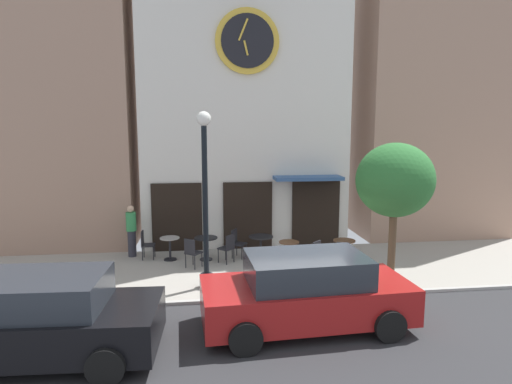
% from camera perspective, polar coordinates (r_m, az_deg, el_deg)
% --- Properties ---
extents(ground_plane, '(28.15, 10.54, 0.13)m').
position_cam_1_polar(ground_plane, '(10.39, 7.37, -15.17)').
color(ground_plane, '#9E998E').
extents(clock_building, '(7.14, 3.56, 11.67)m').
position_cam_1_polar(clock_building, '(15.78, -1.60, 15.35)').
color(clock_building, silver).
rests_on(clock_building, ground_plane).
extents(neighbor_building_left, '(6.15, 3.62, 11.63)m').
position_cam_1_polar(neighbor_building_left, '(17.23, -26.22, 13.27)').
color(neighbor_building_left, '#9E7A66').
rests_on(neighbor_building_left, ground_plane).
extents(neighbor_building_right, '(5.56, 3.52, 11.15)m').
position_cam_1_polar(neighbor_building_right, '(18.47, 21.61, 12.43)').
color(neighbor_building_right, '#9E7A66').
rests_on(neighbor_building_right, ground_plane).
extents(street_lamp, '(0.36, 0.36, 4.53)m').
position_cam_1_polar(street_lamp, '(11.06, -6.71, -1.10)').
color(street_lamp, black).
rests_on(street_lamp, ground_plane).
extents(street_tree, '(2.04, 1.84, 3.75)m').
position_cam_1_polar(street_tree, '(11.81, 17.85, 1.42)').
color(street_tree, brown).
rests_on(street_tree, ground_plane).
extents(cafe_table_near_curb, '(0.61, 0.61, 0.72)m').
position_cam_1_polar(cafe_table_near_curb, '(13.93, -11.28, -6.89)').
color(cafe_table_near_curb, black).
rests_on(cafe_table_near_curb, ground_plane).
extents(cafe_table_center_right, '(0.73, 0.73, 0.72)m').
position_cam_1_polar(cafe_table_center_right, '(13.74, -6.62, -6.79)').
color(cafe_table_center_right, black).
rests_on(cafe_table_center_right, ground_plane).
extents(cafe_table_rightmost, '(0.76, 0.76, 0.75)m').
position_cam_1_polar(cafe_table_rightmost, '(13.68, 0.65, -6.67)').
color(cafe_table_rightmost, black).
rests_on(cafe_table_rightmost, ground_plane).
extents(cafe_table_center, '(0.60, 0.60, 0.77)m').
position_cam_1_polar(cafe_table_center, '(13.05, 4.37, -7.68)').
color(cafe_table_center, black).
rests_on(cafe_table_center, ground_plane).
extents(cafe_table_center_left, '(0.67, 0.67, 0.74)m').
position_cam_1_polar(cafe_table_center_left, '(13.56, 11.54, -7.18)').
color(cafe_table_center_left, black).
rests_on(cafe_table_center_left, ground_plane).
extents(cafe_chair_near_lamp, '(0.57, 0.57, 0.90)m').
position_cam_1_polar(cafe_chair_near_lamp, '(13.37, -3.71, -7.15)').
color(cafe_chair_near_lamp, black).
rests_on(cafe_chair_near_lamp, ground_plane).
extents(cafe_chair_corner, '(0.56, 0.56, 0.90)m').
position_cam_1_polar(cafe_chair_corner, '(13.00, -8.45, -7.67)').
color(cafe_chair_corner, black).
rests_on(cafe_chair_corner, ground_plane).
extents(cafe_chair_right_end, '(0.53, 0.53, 0.90)m').
position_cam_1_polar(cafe_chair_right_end, '(12.79, 11.45, -8.03)').
color(cafe_chair_right_end, black).
rests_on(cafe_chair_right_end, ground_plane).
extents(cafe_chair_mid_row, '(0.57, 0.57, 0.90)m').
position_cam_1_polar(cafe_chair_mid_row, '(12.75, 7.62, -7.98)').
color(cafe_chair_mid_row, black).
rests_on(cafe_chair_mid_row, ground_plane).
extents(cafe_chair_near_tree, '(0.41, 0.41, 0.90)m').
position_cam_1_polar(cafe_chair_near_tree, '(14.18, -14.34, -6.48)').
color(cafe_chair_near_tree, black).
rests_on(cafe_chair_near_tree, ground_plane).
extents(cafe_chair_left_end, '(0.54, 0.54, 0.90)m').
position_cam_1_polar(cafe_chair_left_end, '(13.91, -2.54, -6.51)').
color(cafe_chair_left_end, black).
rests_on(cafe_chair_left_end, ground_plane).
extents(cafe_chair_by_entrance, '(0.49, 0.49, 0.90)m').
position_cam_1_polar(cafe_chair_by_entrance, '(12.29, 4.52, -8.58)').
color(cafe_chair_by_entrance, black).
rests_on(cafe_chair_by_entrance, ground_plane).
extents(pedestrian_green, '(0.33, 0.33, 1.67)m').
position_cam_1_polar(pedestrian_green, '(14.49, -16.09, -4.87)').
color(pedestrian_green, '#2D2D38').
rests_on(pedestrian_green, ground_plane).
extents(parked_car_black, '(4.38, 2.18, 1.55)m').
position_cam_1_polar(parked_car_black, '(8.93, -26.94, -14.70)').
color(parked_car_black, black).
rests_on(parked_car_black, ground_plane).
extents(parked_car_red, '(4.39, 2.21, 1.55)m').
position_cam_1_polar(parked_car_red, '(9.26, 6.62, -12.94)').
color(parked_car_red, maroon).
rests_on(parked_car_red, ground_plane).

